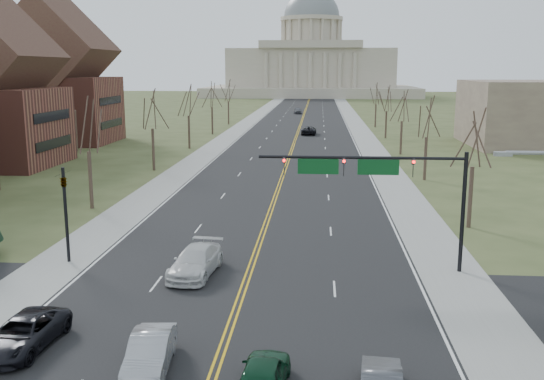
% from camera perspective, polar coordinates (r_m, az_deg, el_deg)
% --- Properties ---
extents(ground, '(600.00, 600.00, 0.00)m').
position_cam_1_polar(ground, '(25.10, -5.56, -17.00)').
color(ground, '#3C4723').
rests_on(ground, ground).
extents(road, '(20.00, 380.00, 0.01)m').
position_cam_1_polar(road, '(132.32, 2.72, 6.22)').
color(road, black).
rests_on(road, ground).
extents(cross_road, '(120.00, 14.00, 0.01)m').
position_cam_1_polar(cross_road, '(30.44, -3.57, -11.66)').
color(cross_road, black).
rests_on(cross_road, ground).
extents(sidewalk_left, '(4.00, 380.00, 0.03)m').
position_cam_1_polar(sidewalk_left, '(133.23, -2.48, 6.26)').
color(sidewalk_left, gray).
rests_on(sidewalk_left, ground).
extents(sidewalk_right, '(4.00, 380.00, 0.03)m').
position_cam_1_polar(sidewalk_right, '(132.50, 7.94, 6.14)').
color(sidewalk_right, gray).
rests_on(sidewalk_right, ground).
extents(center_line, '(0.42, 380.00, 0.01)m').
position_cam_1_polar(center_line, '(132.32, 2.72, 6.22)').
color(center_line, gold).
rests_on(center_line, road).
extents(edge_line_left, '(0.15, 380.00, 0.01)m').
position_cam_1_polar(edge_line_left, '(132.98, -1.53, 6.26)').
color(edge_line_left, silver).
rests_on(edge_line_left, road).
extents(edge_line_right, '(0.15, 380.00, 0.01)m').
position_cam_1_polar(edge_line_right, '(132.39, 6.98, 6.16)').
color(edge_line_right, silver).
rests_on(edge_line_right, road).
extents(capitol, '(90.00, 60.00, 50.00)m').
position_cam_1_polar(capitol, '(271.68, 3.69, 11.86)').
color(capitol, '#BDAF9D').
rests_on(capitol, ground).
extents(signal_mast, '(12.12, 0.44, 7.20)m').
position_cam_1_polar(signal_mast, '(35.92, 9.86, 1.36)').
color(signal_mast, black).
rests_on(signal_mast, ground).
extents(signal_left, '(0.32, 0.36, 6.00)m').
position_cam_1_polar(signal_left, '(39.36, -18.89, -1.25)').
color(signal_left, black).
rests_on(signal_left, ground).
extents(tree_r_0, '(3.74, 3.74, 8.50)m').
position_cam_1_polar(tree_r_0, '(47.45, 18.48, 4.32)').
color(tree_r_0, '#3D2B24').
rests_on(tree_r_0, ground).
extents(tree_l_0, '(3.96, 3.96, 9.00)m').
position_cam_1_polar(tree_l_0, '(53.65, -16.98, 5.58)').
color(tree_l_0, '#3D2B24').
rests_on(tree_l_0, ground).
extents(tree_r_1, '(3.74, 3.74, 8.50)m').
position_cam_1_polar(tree_r_1, '(66.93, 14.41, 6.44)').
color(tree_r_1, '#3D2B24').
rests_on(tree_r_1, ground).
extents(tree_l_1, '(3.96, 3.96, 9.00)m').
position_cam_1_polar(tree_l_1, '(72.58, -11.25, 7.25)').
color(tree_l_1, '#3D2B24').
rests_on(tree_l_1, ground).
extents(tree_r_2, '(3.74, 3.74, 8.50)m').
position_cam_1_polar(tree_r_2, '(86.66, 12.17, 7.59)').
color(tree_r_2, '#3D2B24').
rests_on(tree_r_2, ground).
extents(tree_l_2, '(3.96, 3.96, 9.00)m').
position_cam_1_polar(tree_l_2, '(91.96, -7.88, 8.19)').
color(tree_l_2, '#3D2B24').
rests_on(tree_l_2, ground).
extents(tree_r_3, '(3.74, 3.74, 8.50)m').
position_cam_1_polar(tree_r_3, '(106.48, 10.76, 8.31)').
color(tree_r_3, '#3D2B24').
rests_on(tree_r_3, ground).
extents(tree_l_3, '(3.96, 3.96, 9.00)m').
position_cam_1_polar(tree_l_3, '(111.56, -5.69, 8.79)').
color(tree_l_3, '#3D2B24').
rests_on(tree_l_3, ground).
extents(tree_r_4, '(3.74, 3.74, 8.50)m').
position_cam_1_polar(tree_r_4, '(126.36, 9.78, 8.80)').
color(tree_r_4, '#3D2B24').
rests_on(tree_r_4, ground).
extents(tree_l_4, '(3.96, 3.96, 9.00)m').
position_cam_1_polar(tree_l_4, '(131.28, -4.15, 9.20)').
color(tree_l_4, '#3D2B24').
rests_on(tree_l_4, ground).
extents(bldg_left_far, '(17.10, 14.28, 23.25)m').
position_cam_1_polar(bldg_left_far, '(104.57, -19.51, 9.46)').
color(bldg_left_far, brown).
rests_on(bldg_left_far, ground).
extents(car_nb_inner_lead, '(2.03, 4.46, 1.48)m').
position_cam_1_polar(car_nb_inner_lead, '(23.45, -0.85, -17.03)').
color(car_nb_inner_lead, '#0C361E').
rests_on(car_nb_inner_lead, road).
extents(car_sb_inner_lead, '(1.95, 4.60, 1.47)m').
position_cam_1_polar(car_sb_inner_lead, '(25.55, -11.41, -14.76)').
color(car_sb_inner_lead, '#94969B').
rests_on(car_sb_inner_lead, road).
extents(car_sb_outer_lead, '(2.65, 5.18, 1.40)m').
position_cam_1_polar(car_sb_outer_lead, '(28.83, -22.36, -12.38)').
color(car_sb_outer_lead, black).
rests_on(car_sb_outer_lead, road).
extents(car_sb_inner_second, '(2.82, 5.74, 1.61)m').
position_cam_1_polar(car_sb_inner_second, '(35.95, -7.20, -6.68)').
color(car_sb_inner_second, silver).
rests_on(car_sb_inner_second, road).
extents(car_far_nb, '(2.72, 5.58, 1.53)m').
position_cam_1_polar(car_far_nb, '(111.27, 3.49, 5.63)').
color(car_far_nb, black).
rests_on(car_far_nb, road).
extents(car_far_sb, '(2.44, 5.01, 1.65)m').
position_cam_1_polar(car_far_sb, '(162.60, 2.43, 7.48)').
color(car_far_sb, '#575960').
rests_on(car_far_sb, road).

